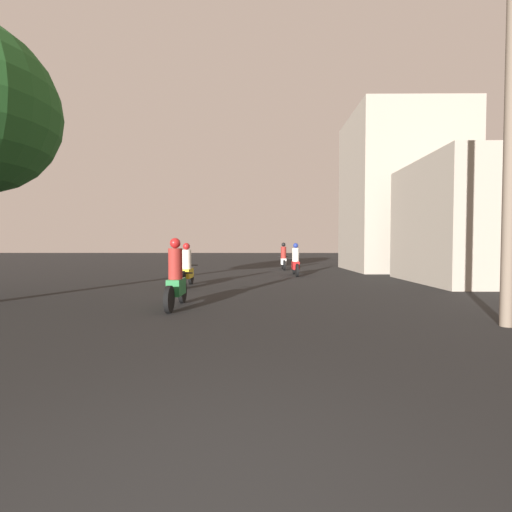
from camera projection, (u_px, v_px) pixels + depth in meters
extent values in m
cylinder|color=black|center=(183.00, 291.00, 8.61)|extent=(0.10, 0.59, 0.59)
cylinder|color=black|center=(169.00, 299.00, 7.33)|extent=(0.10, 0.59, 0.59)
cube|color=#1E6B33|center=(176.00, 287.00, 7.96)|extent=(0.30, 0.72, 0.38)
cylinder|color=black|center=(180.00, 273.00, 8.37)|extent=(0.60, 0.04, 0.04)
cylinder|color=maroon|center=(175.00, 264.00, 7.87)|extent=(0.32, 0.32, 0.71)
sphere|color=#A51919|center=(175.00, 243.00, 7.86)|extent=(0.24, 0.24, 0.24)
cylinder|color=black|center=(191.00, 276.00, 12.69)|extent=(0.10, 0.60, 0.60)
cylinder|color=black|center=(183.00, 280.00, 11.33)|extent=(0.10, 0.60, 0.60)
cube|color=gold|center=(187.00, 273.00, 12.00)|extent=(0.30, 0.86, 0.33)
cylinder|color=black|center=(190.00, 265.00, 12.43)|extent=(0.60, 0.04, 0.04)
cylinder|color=silver|center=(186.00, 259.00, 11.90)|extent=(0.32, 0.32, 0.66)
sphere|color=#A51919|center=(186.00, 246.00, 11.88)|extent=(0.24, 0.24, 0.24)
cylinder|color=black|center=(294.00, 268.00, 17.05)|extent=(0.10, 0.61, 0.61)
cylinder|color=black|center=(297.00, 270.00, 15.59)|extent=(0.10, 0.61, 0.61)
cube|color=red|center=(295.00, 265.00, 16.31)|extent=(0.30, 0.87, 0.37)
cylinder|color=black|center=(294.00, 259.00, 16.78)|extent=(0.60, 0.04, 0.04)
cylinder|color=silver|center=(296.00, 255.00, 16.21)|extent=(0.32, 0.32, 0.63)
sphere|color=navy|center=(296.00, 246.00, 16.19)|extent=(0.24, 0.24, 0.24)
cylinder|color=black|center=(283.00, 264.00, 21.02)|extent=(0.10, 0.59, 0.59)
cylinder|color=black|center=(284.00, 265.00, 19.60)|extent=(0.10, 0.59, 0.59)
cube|color=silver|center=(283.00, 261.00, 20.30)|extent=(0.30, 0.74, 0.36)
cylinder|color=black|center=(283.00, 256.00, 20.76)|extent=(0.60, 0.04, 0.04)
cylinder|color=maroon|center=(284.00, 253.00, 20.21)|extent=(0.32, 0.32, 0.70)
sphere|color=black|center=(284.00, 245.00, 20.20)|extent=(0.24, 0.24, 0.24)
cube|color=gray|center=(482.00, 222.00, 13.13)|extent=(5.08, 5.07, 4.69)
cube|color=gray|center=(401.00, 193.00, 19.55)|extent=(5.86, 5.55, 8.83)
cylinder|color=#6B5B4C|center=(510.00, 128.00, 6.02)|extent=(0.20, 0.20, 7.04)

